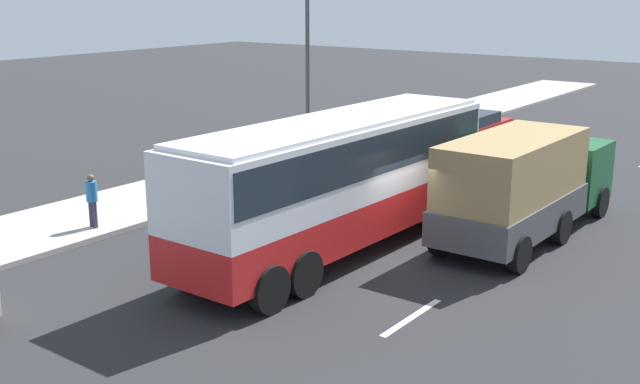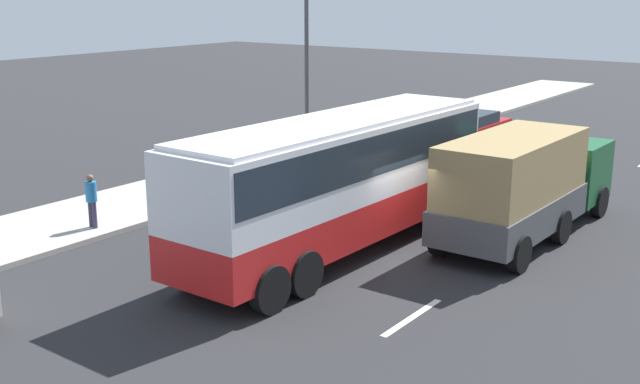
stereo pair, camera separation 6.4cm
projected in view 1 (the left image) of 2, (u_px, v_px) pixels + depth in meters
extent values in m
plane|color=#28282B|center=(397.00, 252.00, 21.07)|extent=(120.00, 120.00, 0.00)
cube|color=#A8A399|center=(160.00, 197.00, 26.36)|extent=(80.00, 4.00, 0.15)
cube|color=white|center=(412.00, 317.00, 16.91)|extent=(2.40, 0.16, 0.01)
cube|color=white|center=(526.00, 242.00, 21.87)|extent=(2.40, 0.16, 0.01)
cube|color=white|center=(565.00, 216.00, 24.33)|extent=(2.40, 0.16, 0.01)
cube|color=red|center=(340.00, 213.00, 20.86)|extent=(10.97, 2.71, 1.07)
cube|color=silver|center=(340.00, 159.00, 20.48)|extent=(10.97, 2.71, 1.88)
cube|color=#1E2833|center=(340.00, 148.00, 20.41)|extent=(10.75, 2.74, 1.03)
cube|color=#1E2833|center=(441.00, 127.00, 24.62)|extent=(0.16, 2.32, 1.50)
cube|color=silver|center=(340.00, 121.00, 20.23)|extent=(10.53, 2.56, 0.12)
cylinder|color=black|center=(380.00, 195.00, 24.67)|extent=(1.11, 0.32, 1.10)
cylinder|color=black|center=(449.00, 208.00, 23.25)|extent=(1.11, 0.32, 1.10)
cylinder|color=black|center=(227.00, 253.00, 19.35)|extent=(1.11, 0.32, 1.10)
cylinder|color=black|center=(304.00, 274.00, 17.93)|extent=(1.11, 0.32, 1.10)
cylinder|color=black|center=(192.00, 266.00, 18.43)|extent=(1.11, 0.32, 1.10)
cylinder|color=black|center=(270.00, 289.00, 17.01)|extent=(1.11, 0.32, 1.10)
cube|color=#19592D|center=(565.00, 170.00, 24.46)|extent=(2.18, 2.34, 1.81)
cube|color=#4C4C4F|center=(510.00, 212.00, 21.44)|extent=(5.61, 2.39, 0.90)
cube|color=#997F51|center=(513.00, 167.00, 21.11)|extent=(5.39, 2.29, 1.65)
cylinder|color=black|center=(532.00, 191.00, 25.47)|extent=(0.96, 0.29, 0.96)
cylinder|color=black|center=(600.00, 202.00, 24.18)|extent=(0.96, 0.29, 0.96)
cylinder|color=black|center=(488.00, 213.00, 22.95)|extent=(0.96, 0.29, 0.96)
cylinder|color=black|center=(561.00, 227.00, 21.66)|extent=(0.96, 0.29, 0.96)
cylinder|color=black|center=(440.00, 238.00, 20.74)|extent=(0.96, 0.29, 0.96)
cylinder|color=black|center=(519.00, 254.00, 19.45)|extent=(0.96, 0.29, 0.96)
cube|color=#B21919|center=(473.00, 130.00, 35.52)|extent=(4.76, 1.86, 0.61)
cube|color=#1E2833|center=(472.00, 118.00, 35.23)|extent=(2.63, 1.69, 0.49)
cylinder|color=black|center=(472.00, 129.00, 37.44)|extent=(0.64, 0.21, 0.64)
cylinder|color=black|center=(506.00, 133.00, 36.46)|extent=(0.64, 0.21, 0.64)
cylinder|color=black|center=(438.00, 140.00, 34.73)|extent=(0.64, 0.21, 0.64)
cylinder|color=black|center=(474.00, 145.00, 33.75)|extent=(0.64, 0.21, 0.64)
cylinder|color=#38334C|center=(95.00, 215.00, 22.60)|extent=(0.14, 0.14, 0.78)
cylinder|color=#38334C|center=(91.00, 214.00, 22.70)|extent=(0.14, 0.14, 0.78)
cylinder|color=#2672B2|center=(91.00, 191.00, 22.48)|extent=(0.32, 0.32, 0.59)
sphere|color=brown|center=(90.00, 178.00, 22.38)|extent=(0.21, 0.21, 0.21)
cylinder|color=#47474C|center=(308.00, 79.00, 29.79)|extent=(0.16, 0.16, 6.69)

